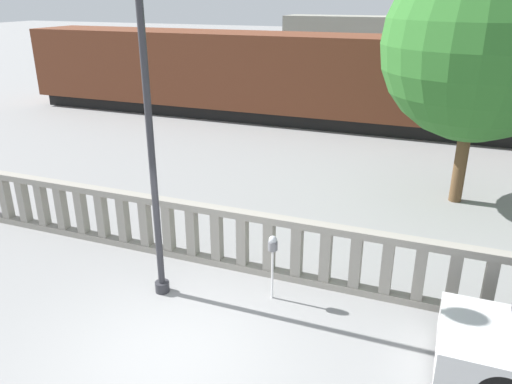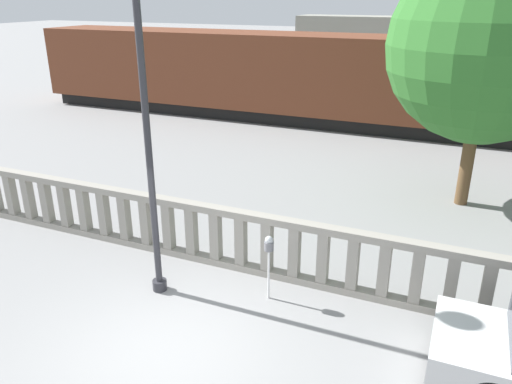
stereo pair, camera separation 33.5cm
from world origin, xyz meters
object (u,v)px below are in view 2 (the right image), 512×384
train_near (346,80)px  train_far (480,50)px  lamppost (143,84)px  parking_meter (269,249)px

train_near → train_far: bearing=70.5°
lamppost → train_near: size_ratio=0.20×
train_near → train_far: (4.94, 13.99, 0.10)m
lamppost → train_near: bearing=89.8°
train_far → lamppost: bearing=-100.2°
lamppost → train_near: 14.01m
lamppost → train_near: lamppost is taller
parking_meter → train_far: (2.99, 27.31, 1.00)m
lamppost → train_far: bearing=79.8°
lamppost → parking_meter: 3.52m
parking_meter → train_near: bearing=98.3°
parking_meter → train_far: size_ratio=0.06×
parking_meter → train_far: bearing=83.7°
lamppost → train_far: lamppost is taller
lamppost → parking_meter: size_ratio=4.50×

